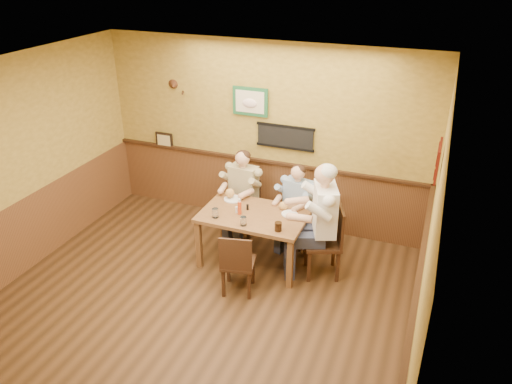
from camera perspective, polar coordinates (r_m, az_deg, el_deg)
room at (r=5.32m, az=-6.48°, el=1.06°), size 5.02×5.03×2.81m
dining_table at (r=6.68m, az=-0.25°, el=-3.15°), size 1.40×0.90×0.75m
chair_back_left at (r=7.49m, az=-1.39°, el=-1.76°), size 0.43×0.43×0.84m
chair_back_right at (r=7.22m, az=4.70°, el=-3.20°), size 0.44×0.44×0.79m
chair_right_end at (r=6.57m, az=7.63°, el=-5.60°), size 0.59×0.59×0.99m
chair_near_side at (r=6.25m, az=-2.04°, el=-7.92°), size 0.48×0.48×0.86m
diner_tan_shirt at (r=7.40m, az=-1.40°, el=-0.54°), size 0.61×0.61×1.20m
diner_blue_polo at (r=7.14m, az=4.75°, el=-2.02°), size 0.63×0.63×1.13m
diner_white_elder at (r=6.46m, az=7.75°, el=-4.00°), size 0.85×0.85×1.42m
water_glass_left at (r=6.53m, az=-4.68°, el=-2.41°), size 0.09×0.09×0.13m
water_glass_mid at (r=6.33m, az=-1.45°, el=-3.34°), size 0.09×0.09×0.12m
cola_tumbler at (r=6.22m, az=2.55°, el=-3.97°), size 0.10×0.10×0.12m
hot_sauce_bottle at (r=6.57m, az=-1.89°, el=-1.76°), size 0.06×0.06×0.20m
salt_shaker at (r=6.64m, az=-2.23°, el=-2.02°), size 0.04×0.04×0.09m
pepper_shaker at (r=6.70m, az=-0.98°, el=-1.74°), size 0.04×0.04×0.08m
plate_far_left at (r=6.99m, az=-2.66°, el=-0.80°), size 0.29×0.29×0.02m
plate_far_right at (r=6.62m, az=3.86°, el=-2.51°), size 0.25×0.25×0.01m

